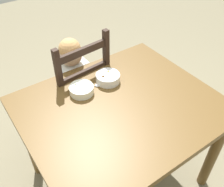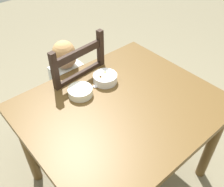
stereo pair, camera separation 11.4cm
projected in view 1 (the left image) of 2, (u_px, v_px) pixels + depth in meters
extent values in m
plane|color=#7E755A|center=(119.00, 175.00, 2.02)|extent=(8.00, 8.00, 0.00)
cube|color=brown|center=(121.00, 107.00, 1.52)|extent=(1.14, 0.97, 0.04)
cylinder|color=brown|center=(214.00, 153.00, 1.74)|extent=(0.07, 0.07, 0.73)
cylinder|color=brown|center=(30.00, 141.00, 1.81)|extent=(0.07, 0.07, 0.73)
cylinder|color=brown|center=(138.00, 90.00, 2.24)|extent=(0.07, 0.07, 0.73)
cube|color=black|center=(74.00, 95.00, 2.07)|extent=(0.45, 0.45, 0.02)
cube|color=black|center=(82.00, 94.00, 2.42)|extent=(0.04, 0.04, 0.43)
cube|color=black|center=(46.00, 113.00, 2.24)|extent=(0.04, 0.04, 0.43)
cube|color=black|center=(107.00, 117.00, 2.20)|extent=(0.04, 0.04, 0.43)
cube|color=black|center=(70.00, 139.00, 2.02)|extent=(0.04, 0.04, 0.43)
cube|color=black|center=(106.00, 66.00, 1.85)|extent=(0.04, 0.04, 0.58)
cube|color=black|center=(61.00, 88.00, 1.67)|extent=(0.04, 0.04, 0.58)
cube|color=black|center=(83.00, 51.00, 1.63)|extent=(0.36, 0.05, 0.05)
cube|color=black|center=(85.00, 73.00, 1.74)|extent=(0.36, 0.05, 0.05)
cube|color=white|center=(74.00, 81.00, 1.94)|extent=(0.22, 0.14, 0.32)
sphere|color=#D9AE8D|center=(70.00, 54.00, 1.78)|extent=(0.17, 0.17, 0.17)
sphere|color=tan|center=(70.00, 49.00, 1.76)|extent=(0.16, 0.16, 0.16)
cylinder|color=#3F4C72|center=(79.00, 127.00, 2.10)|extent=(0.07, 0.07, 0.45)
cylinder|color=#3F4C72|center=(91.00, 122.00, 2.14)|extent=(0.07, 0.07, 0.45)
cylinder|color=white|center=(63.00, 86.00, 1.77)|extent=(0.06, 0.24, 0.13)
cylinder|color=white|center=(95.00, 73.00, 1.88)|extent=(0.06, 0.24, 0.13)
cylinder|color=white|center=(82.00, 90.00, 1.58)|extent=(0.15, 0.15, 0.05)
cylinder|color=white|center=(82.00, 92.00, 1.59)|extent=(0.07, 0.07, 0.01)
cylinder|color=#48942A|center=(81.00, 89.00, 1.57)|extent=(0.12, 0.12, 0.03)
sphere|color=#4A9E1F|center=(76.00, 85.00, 1.58)|extent=(0.01, 0.01, 0.01)
sphere|color=#539C2F|center=(80.00, 83.00, 1.59)|extent=(0.01, 0.01, 0.01)
sphere|color=#4F9B2F|center=(81.00, 86.00, 1.57)|extent=(0.01, 0.01, 0.01)
cylinder|color=white|center=(108.00, 78.00, 1.66)|extent=(0.16, 0.16, 0.05)
cylinder|color=white|center=(108.00, 81.00, 1.68)|extent=(0.07, 0.07, 0.01)
cylinder|color=orange|center=(108.00, 77.00, 1.66)|extent=(0.13, 0.13, 0.03)
cube|color=orange|center=(103.00, 77.00, 1.63)|extent=(0.01, 0.01, 0.01)
cube|color=orange|center=(103.00, 77.00, 1.63)|extent=(0.02, 0.02, 0.01)
cube|color=orange|center=(108.00, 72.00, 1.67)|extent=(0.02, 0.02, 0.01)
cube|color=silver|center=(108.00, 84.00, 1.65)|extent=(0.09, 0.05, 0.00)
ellipsoid|color=silver|center=(98.00, 85.00, 1.64)|extent=(0.05, 0.05, 0.01)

